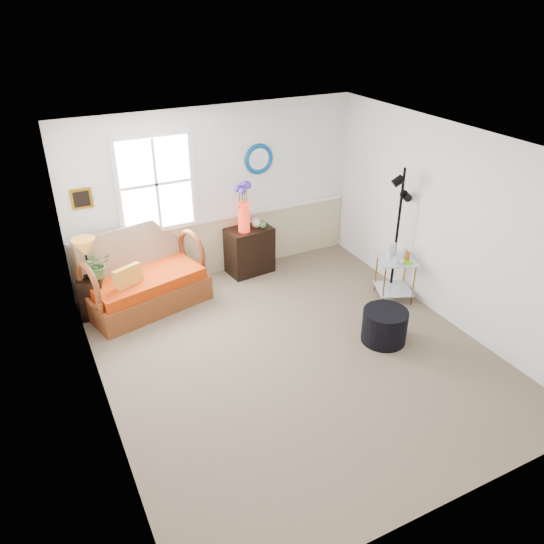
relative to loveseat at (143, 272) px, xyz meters
name	(u,v)px	position (x,y,z in m)	size (l,w,h in m)	color
floor	(295,354)	(1.33, -1.99, -0.54)	(4.50, 5.00, 0.01)	#786855
ceiling	(300,148)	(1.33, -1.99, 2.06)	(4.50, 5.00, 0.01)	white
walls	(297,262)	(1.33, -1.99, 0.76)	(4.51, 5.01, 2.60)	white
wainscot	(219,246)	(1.33, 0.49, -0.09)	(4.46, 0.02, 0.90)	#C5B58C
chair_rail	(218,218)	(1.33, 0.48, 0.38)	(4.46, 0.04, 0.06)	white
window	(156,184)	(0.43, 0.48, 1.06)	(1.14, 0.06, 1.44)	white
picture	(81,199)	(-0.59, 0.49, 1.01)	(0.28, 0.03, 0.28)	#C58817
mirror	(259,159)	(2.03, 0.49, 1.21)	(0.47, 0.47, 0.07)	#0059A7
loveseat	(143,272)	(0.00, 0.00, 0.00)	(1.65, 0.94, 1.08)	brown
throw_pillow	(129,281)	(-0.24, -0.21, 0.01)	(0.40, 0.10, 0.40)	#D76200
lamp_stand	(93,297)	(-0.72, 0.04, -0.25)	(0.33, 0.33, 0.59)	black
table_lamp	(86,259)	(-0.70, 0.07, 0.33)	(0.31, 0.31, 0.57)	#B07223
potted_plant	(98,267)	(-0.59, 0.01, 0.20)	(0.36, 0.40, 0.31)	#48723B
cabinet	(250,250)	(1.75, 0.27, -0.17)	(0.69, 0.45, 0.74)	black
flower_vase	(244,207)	(1.65, 0.22, 0.59)	(0.23, 0.23, 0.77)	red
side_table	(394,279)	(3.28, -1.42, -0.22)	(0.50, 0.50, 0.64)	#A46F27
tabletop_items	(400,253)	(3.30, -1.46, 0.21)	(0.37, 0.37, 0.22)	silver
floor_lamp	(397,233)	(3.37, -1.26, 0.42)	(0.28, 0.28, 1.91)	black
ottoman	(384,326)	(2.50, -2.23, -0.32)	(0.57, 0.57, 0.44)	black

